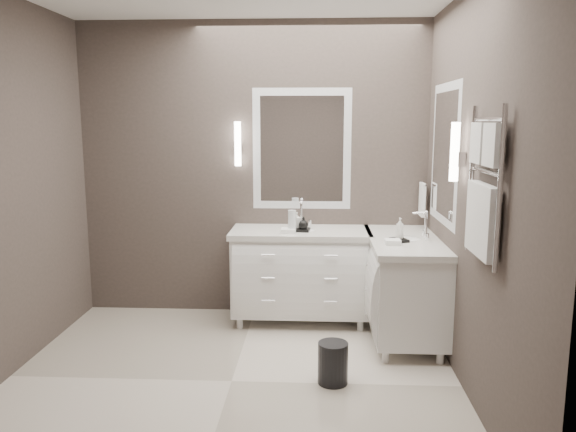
{
  "coord_description": "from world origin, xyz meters",
  "views": [
    {
      "loc": [
        0.58,
        -3.67,
        1.82
      ],
      "look_at": [
        0.36,
        0.7,
        1.06
      ],
      "focal_mm": 35.0,
      "sensor_mm": 36.0,
      "label": 1
    }
  ],
  "objects_px": {
    "waste_bin": "(333,363)",
    "vanity_back": "(301,269)",
    "towel_ladder": "(483,194)",
    "vanity_right": "(404,281)"
  },
  "relations": [
    {
      "from": "waste_bin",
      "to": "towel_ladder",
      "type": "bearing_deg",
      "value": -26.06
    },
    {
      "from": "vanity_right",
      "to": "waste_bin",
      "type": "distance_m",
      "value": 1.13
    },
    {
      "from": "vanity_right",
      "to": "waste_bin",
      "type": "height_order",
      "value": "vanity_right"
    },
    {
      "from": "vanity_back",
      "to": "towel_ladder",
      "type": "bearing_deg",
      "value": -55.9
    },
    {
      "from": "vanity_back",
      "to": "vanity_right",
      "type": "xyz_separation_m",
      "value": [
        0.88,
        -0.33,
        0.0
      ]
    },
    {
      "from": "waste_bin",
      "to": "vanity_back",
      "type": "bearing_deg",
      "value": 102.09
    },
    {
      "from": "vanity_right",
      "to": "waste_bin",
      "type": "relative_size",
      "value": 4.22
    },
    {
      "from": "vanity_back",
      "to": "vanity_right",
      "type": "bearing_deg",
      "value": -20.38
    },
    {
      "from": "vanity_back",
      "to": "waste_bin",
      "type": "distance_m",
      "value": 1.29
    },
    {
      "from": "vanity_right",
      "to": "towel_ladder",
      "type": "bearing_deg",
      "value": -80.16
    }
  ]
}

